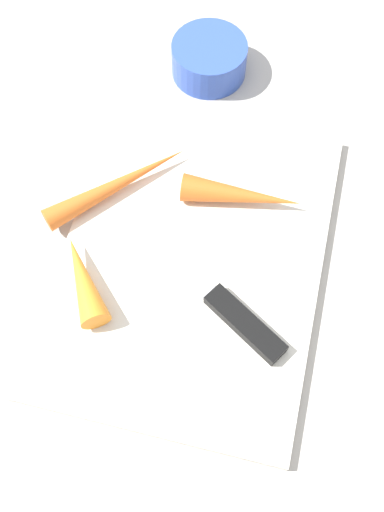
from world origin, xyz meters
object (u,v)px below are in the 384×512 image
at_px(knife, 235,315).
at_px(carrot_longest, 118,184).
at_px(small_bowl, 209,59).
at_px(cutting_board, 192,259).
at_px(carrot_shortest, 83,279).
at_px(carrot_medium, 242,195).

relative_size(knife, carrot_longest, 1.08).
distance_m(knife, small_bowl, 0.32).
distance_m(cutting_board, knife, 0.08).
xyz_separation_m(carrot_shortest, small_bowl, (-0.31, 0.05, -0.01)).
bearing_deg(cutting_board, carrot_shortest, -59.48).
bearing_deg(carrot_shortest, carrot_longest, -34.46).
xyz_separation_m(knife, carrot_medium, (-0.13, -0.02, 0.01)).
relative_size(cutting_board, carrot_longest, 2.15).
bearing_deg(knife, carrot_medium, -49.03).
bearing_deg(small_bowl, carrot_longest, -15.32).
bearing_deg(carrot_shortest, small_bowl, -43.85).
height_order(carrot_longest, small_bowl, small_bowl).
height_order(carrot_shortest, small_bowl, same).
bearing_deg(carrot_longest, small_bowl, 28.96).
xyz_separation_m(cutting_board, small_bowl, (-0.25, -0.04, 0.02)).
bearing_deg(carrot_longest, carrot_shortest, -136.39).
relative_size(cutting_board, carrot_shortest, 3.82).
height_order(carrot_medium, carrot_longest, carrot_medium).
distance_m(knife, carrot_medium, 0.13).
bearing_deg(carrot_shortest, carrot_medium, -79.08).
bearing_deg(carrot_shortest, knife, -122.90).
bearing_deg(carrot_longest, cutting_board, -77.23).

